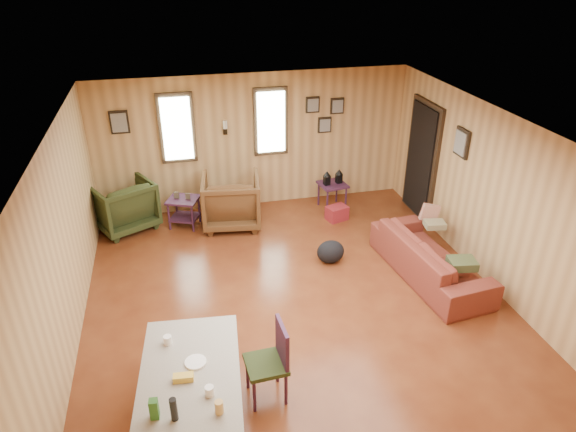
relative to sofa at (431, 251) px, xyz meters
name	(u,v)px	position (x,y,z in m)	size (l,w,h in m)	color
room	(303,208)	(-1.84, 0.21, 0.80)	(5.54, 6.04, 2.44)	brown
sofa	(431,251)	(0.00, 0.00, 0.00)	(2.09, 0.61, 0.82)	maroon
recliner_brown	(231,198)	(-2.54, 2.22, 0.08)	(0.94, 0.88, 0.97)	#543319
recliner_green	(123,203)	(-4.32, 2.51, 0.06)	(0.91, 0.85, 0.94)	#2C3618
end_table	(184,207)	(-3.34, 2.35, -0.06)	(0.62, 0.60, 0.62)	#411C39
side_table	(333,182)	(-0.69, 2.43, 0.09)	(0.52, 0.52, 0.73)	#411C39
cooler	(337,213)	(-0.75, 1.96, -0.28)	(0.41, 0.34, 0.25)	maroon
backpack	(331,252)	(-1.27, 0.68, -0.23)	(0.43, 0.34, 0.36)	black
sofa_pillows	(446,239)	(0.29, 0.14, 0.08)	(0.56, 1.56, 0.32)	#434C2B
dining_table	(190,378)	(-3.48, -1.96, 0.30)	(1.06, 1.60, 1.00)	gray
dining_chair	(272,358)	(-2.65, -1.67, 0.10)	(0.43, 0.43, 0.91)	#2C3618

